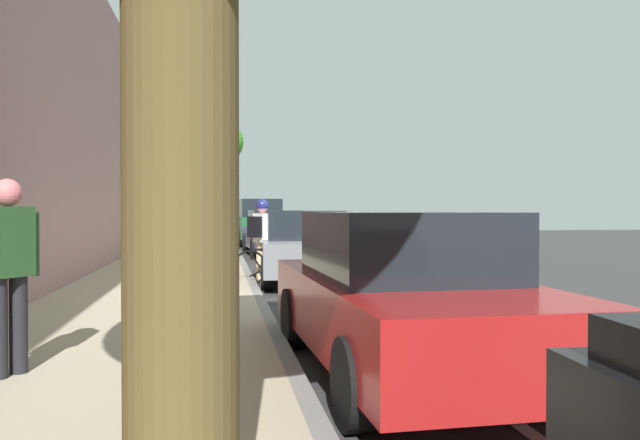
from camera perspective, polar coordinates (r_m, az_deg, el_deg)
The scene contains 15 objects.
ground at distance 13.16m, azimuth 1.01°, elevation -5.79°, with size 62.16×62.16×0.00m, color #323232.
sidewalk at distance 13.00m, azimuth -14.06°, elevation -5.61°, with size 3.36×38.85×0.13m, color tan.
curb_edge at distance 12.97m, azimuth -6.25°, elevation -5.60°, with size 0.16×38.85×0.13m, color gray.
lane_stripe_centre at distance 15.38m, azimuth 10.71°, elevation -4.82°, with size 0.14×35.80×0.01m.
lane_stripe_bike_edge at distance 13.13m, azimuth 0.21°, elevation -5.79°, with size 0.12×38.85×0.01m, color white.
building_facade at distance 13.36m, azimuth -22.50°, elevation 9.10°, with size 0.50×38.85×6.91m, color #A87978.
parked_suv_green_nearest at distance 27.60m, azimuth -5.60°, elevation -0.14°, with size 2.17×4.80×1.99m.
parked_sedan_dark_blue_second at distance 21.30m, azimuth -4.15°, elevation -1.19°, with size 2.01×4.49×1.52m.
parked_sedan_grey_mid at distance 13.53m, azimuth -1.47°, elevation -2.41°, with size 2.04×4.50×1.52m.
parked_sedan_red_far at distance 5.98m, azimuth 7.46°, elevation -6.67°, with size 1.96×4.46×1.52m.
bicycle_at_curb at distance 12.96m, azimuth -4.19°, elevation -4.17°, with size 1.72×0.60×0.79m.
cyclist_with_backpack at distance 13.34m, azimuth -5.30°, elevation -1.05°, with size 0.52×0.55×1.76m.
street_tree_near_cyclist at distance 24.93m, azimuth -9.52°, elevation 6.67°, with size 2.25×2.25×5.01m.
pedestrian_on_phone at distance 5.98m, azimuth -26.28°, elevation -3.60°, with size 0.40×0.53×1.67m.
fire_hydrant at distance 19.57m, azimuth -8.50°, elevation -1.95°, with size 0.22×0.22×0.84m.
Camera 1 is at (2.31, 12.86, 1.54)m, focal length 35.55 mm.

